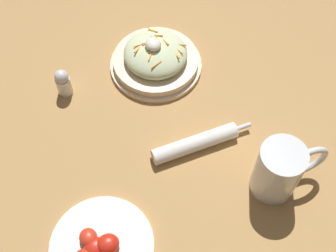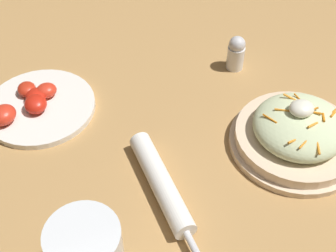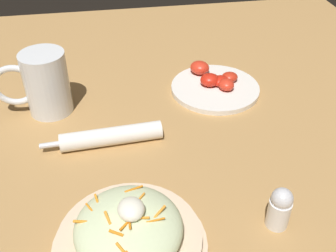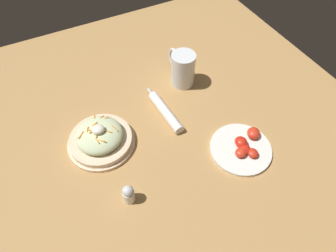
% 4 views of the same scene
% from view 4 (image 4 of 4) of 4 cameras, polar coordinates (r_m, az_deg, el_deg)
% --- Properties ---
extents(ground_plane, '(1.43, 1.43, 0.00)m').
position_cam_4_polar(ground_plane, '(0.98, -1.16, -0.44)').
color(ground_plane, '#B2844C').
extents(salad_plate, '(0.22, 0.22, 0.09)m').
position_cam_4_polar(salad_plate, '(0.94, -13.36, -2.33)').
color(salad_plate, beige).
rests_on(salad_plate, ground_plane).
extents(beer_mug, '(0.09, 0.15, 0.13)m').
position_cam_4_polar(beer_mug, '(1.09, 2.90, 11.12)').
color(beer_mug, white).
rests_on(beer_mug, ground_plane).
extents(napkin_roll, '(0.05, 0.23, 0.03)m').
position_cam_4_polar(napkin_roll, '(1.00, -0.54, 2.90)').
color(napkin_roll, white).
rests_on(napkin_roll, ground_plane).
extents(tomato_plate, '(0.20, 0.20, 0.04)m').
position_cam_4_polar(tomato_plate, '(0.95, 14.63, -4.13)').
color(tomato_plate, white).
rests_on(tomato_plate, ground_plane).
extents(salt_shaker, '(0.03, 0.03, 0.07)m').
position_cam_4_polar(salt_shaker, '(0.82, -7.87, -13.29)').
color(salt_shaker, white).
rests_on(salt_shaker, ground_plane).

